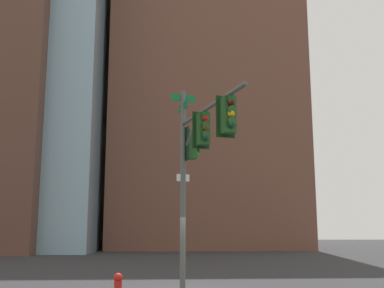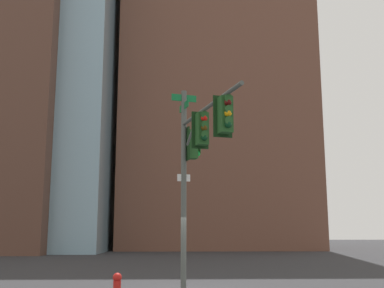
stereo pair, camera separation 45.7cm
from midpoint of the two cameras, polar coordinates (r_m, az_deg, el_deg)
The scene contains 4 objects.
signal_pole_assembly at distance 14.96m, azimuth -0.06°, elevation -0.25°, with size 1.87×5.20×6.87m.
fire_hydrant at distance 14.24m, azimuth -9.86°, elevation -16.62°, with size 0.34×0.26×0.87m.
building_brick_midblock at distance 62.56m, azimuth 1.19°, elevation 10.60°, with size 22.24×17.43×48.98m, color brown.
building_brick_farside at distance 67.49m, azimuth -5.29°, elevation 9.16°, with size 16.64×16.10×49.24m, color #845B47.
Camera 1 is at (0.83, 16.45, 2.04)m, focal length 44.38 mm.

